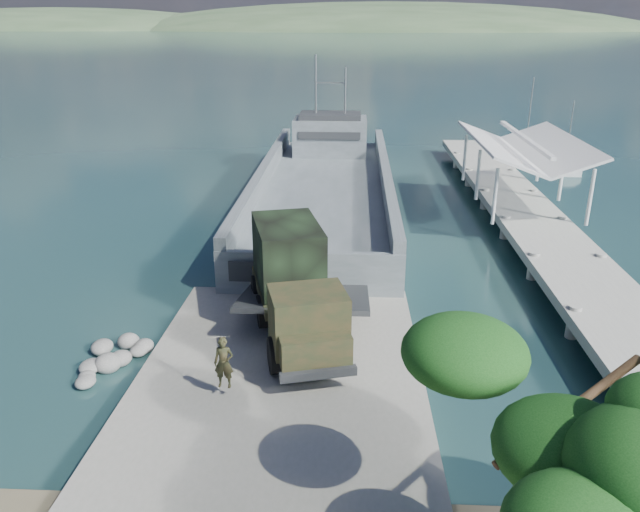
{
  "coord_description": "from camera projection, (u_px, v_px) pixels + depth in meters",
  "views": [
    {
      "loc": [
        2.29,
        -18.85,
        12.23
      ],
      "look_at": [
        1.1,
        6.0,
        2.57
      ],
      "focal_mm": 35.0,
      "sensor_mm": 36.0,
      "label": 1
    }
  ],
  "objects": [
    {
      "name": "ground",
      "position": [
        281.0,
        384.0,
        22.08
      ],
      "size": [
        1400.0,
        1400.0,
        0.0
      ],
      "primitive_type": "plane",
      "color": "#1C4144",
      "rests_on": "ground"
    },
    {
      "name": "sailboat_far",
      "position": [
        526.0,
        150.0,
        58.2
      ],
      "size": [
        2.85,
        6.1,
        7.16
      ],
      "rotation": [
        0.0,
        0.0,
        0.2
      ],
      "color": "silver",
      "rests_on": "ground"
    },
    {
      "name": "distant_headlands",
      "position": [
        407.0,
        29.0,
        541.28
      ],
      "size": [
        1000.0,
        240.0,
        48.0
      ],
      "primitive_type": null,
      "color": "#314A2E",
      "rests_on": "ground"
    },
    {
      "name": "military_truck",
      "position": [
        294.0,
        284.0,
        24.18
      ],
      "size": [
        4.61,
        8.89,
        3.96
      ],
      "rotation": [
        0.0,
        0.0,
        0.25
      ],
      "color": "black",
      "rests_on": "boat_ramp"
    },
    {
      "name": "landing_craft",
      "position": [
        324.0,
        197.0,
        41.78
      ],
      "size": [
        8.86,
        34.17,
        10.12
      ],
      "rotation": [
        0.0,
        0.0,
        -0.01
      ],
      "color": "#4D575A",
      "rests_on": "ground"
    },
    {
      "name": "sailboat_near",
      "position": [
        565.0,
        167.0,
        52.21
      ],
      "size": [
        1.64,
        4.91,
        5.91
      ],
      "rotation": [
        0.0,
        0.0,
        -0.05
      ],
      "color": "silver",
      "rests_on": "ground"
    },
    {
      "name": "soldier",
      "position": [
        224.0,
        373.0,
        20.18
      ],
      "size": [
        0.67,
        0.46,
        1.76
      ],
      "primitive_type": "imported",
      "rotation": [
        0.0,
        0.0,
        -0.05
      ],
      "color": "black",
      "rests_on": "boat_ramp"
    },
    {
      "name": "boat_ramp",
      "position": [
        278.0,
        394.0,
        21.05
      ],
      "size": [
        10.0,
        18.0,
        0.5
      ],
      "primitive_type": "cube",
      "color": "gray",
      "rests_on": "ground"
    },
    {
      "name": "shoreline_rocks",
      "position": [
        114.0,
        372.0,
        22.82
      ],
      "size": [
        3.2,
        5.6,
        0.9
      ],
      "primitive_type": null,
      "color": "slate",
      "rests_on": "ground"
    },
    {
      "name": "pier",
      "position": [
        523.0,
        199.0,
        38.39
      ],
      "size": [
        6.4,
        44.0,
        6.1
      ],
      "color": "gray",
      "rests_on": "ground"
    }
  ]
}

